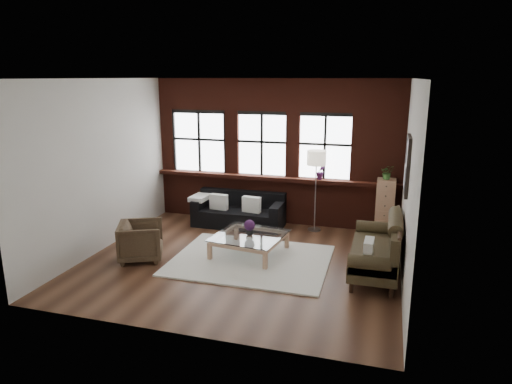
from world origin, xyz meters
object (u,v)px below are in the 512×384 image
(vase, at_px, (249,231))
(vintage_settee, at_px, (375,244))
(armchair, at_px, (141,241))
(coffee_table, at_px, (250,245))
(drawer_chest, at_px, (385,208))
(floor_lamp, at_px, (316,188))
(dark_sofa, at_px, (239,210))

(vase, bearing_deg, vintage_settee, -4.79)
(armchair, relative_size, coffee_table, 0.64)
(drawer_chest, bearing_deg, armchair, -148.90)
(vase, relative_size, floor_lamp, 0.08)
(dark_sofa, bearing_deg, vintage_settee, -30.31)
(vintage_settee, distance_m, drawer_chest, 1.97)
(armchair, xyz_separation_m, coffee_table, (1.82, 0.75, -0.16))
(coffee_table, distance_m, floor_lamp, 2.11)
(vase, distance_m, floor_lamp, 2.03)
(dark_sofa, xyz_separation_m, floor_lamp, (1.66, 0.19, 0.58))
(floor_lamp, bearing_deg, coffee_table, -118.19)
(dark_sofa, distance_m, drawer_chest, 3.12)
(vase, bearing_deg, floor_lamp, 61.81)
(dark_sofa, height_order, armchair, dark_sofa)
(coffee_table, relative_size, floor_lamp, 0.64)
(vintage_settee, bearing_deg, armchair, -172.12)
(armchair, height_order, floor_lamp, floor_lamp)
(vintage_settee, bearing_deg, coffee_table, 175.21)
(vintage_settee, height_order, armchair, vintage_settee)
(dark_sofa, xyz_separation_m, armchair, (-1.09, -2.31, -0.01))
(vintage_settee, bearing_deg, floor_lamp, 124.33)
(vintage_settee, xyz_separation_m, vase, (-2.25, 0.19, -0.05))
(armchair, bearing_deg, floor_lamp, -72.73)
(floor_lamp, bearing_deg, drawer_chest, 1.41)
(armchair, bearing_deg, vintage_settee, -107.00)
(armchair, distance_m, coffee_table, 1.98)
(vintage_settee, bearing_deg, vase, 175.21)
(vase, distance_m, drawer_chest, 2.97)
(vintage_settee, height_order, coffee_table, vintage_settee)
(vintage_settee, xyz_separation_m, armchair, (-4.07, -0.56, -0.17))
(dark_sofa, xyz_separation_m, drawer_chest, (3.10, 0.22, 0.25))
(dark_sofa, distance_m, vase, 1.72)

